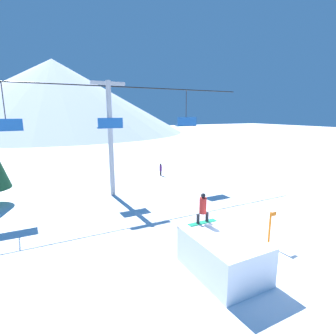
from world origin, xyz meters
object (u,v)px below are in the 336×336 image
object	(u,v)px
snow_ramp	(223,254)
snowboarder	(203,208)
distant_skier	(161,169)
trail_marker	(270,228)

from	to	relation	value
snow_ramp	snowboarder	xyz separation A→B (m)	(-0.00, 1.41, 1.41)
snowboarder	distant_skier	xyz separation A→B (m)	(4.90, 14.27, -1.51)
snow_ramp	distant_skier	world-z (taller)	snow_ramp
snowboarder	trail_marker	distance (m)	3.60
snow_ramp	snowboarder	distance (m)	1.99
snowboarder	trail_marker	bearing A→B (deg)	-13.07
snowboarder	distant_skier	world-z (taller)	snowboarder
snow_ramp	trail_marker	size ratio (longest dim) A/B	1.94
trail_marker	distant_skier	bearing A→B (deg)	83.82
snow_ramp	distant_skier	xyz separation A→B (m)	(4.90, 15.67, -0.09)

